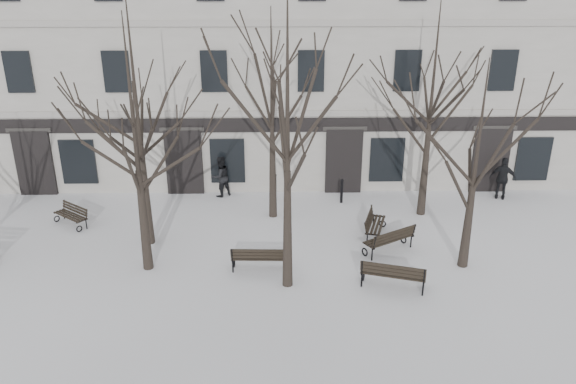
{
  "coord_description": "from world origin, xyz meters",
  "views": [
    {
      "loc": [
        0.59,
        -15.41,
        9.4
      ],
      "look_at": [
        0.95,
        3.0,
        2.0
      ],
      "focal_mm": 35.0,
      "sensor_mm": 36.0,
      "label": 1
    }
  ],
  "objects_px": {
    "bench_4": "(390,239)",
    "bench_5": "(374,224)",
    "tree_2": "(287,108)",
    "tree_1": "(133,118)",
    "bench_3": "(72,215)",
    "bench_2": "(393,274)",
    "tree_3": "(478,143)",
    "bench_1": "(260,257)"
  },
  "relations": [
    {
      "from": "tree_3",
      "to": "bench_4",
      "type": "height_order",
      "value": "tree_3"
    },
    {
      "from": "tree_3",
      "to": "bench_4",
      "type": "xyz_separation_m",
      "value": [
        -2.3,
        1.0,
        -3.81
      ]
    },
    {
      "from": "tree_3",
      "to": "bench_1",
      "type": "xyz_separation_m",
      "value": [
        -6.86,
        -0.22,
        -3.83
      ]
    },
    {
      "from": "tree_3",
      "to": "bench_3",
      "type": "distance_m",
      "value": 15.21
    },
    {
      "from": "bench_4",
      "to": "bench_5",
      "type": "relative_size",
      "value": 1.06
    },
    {
      "from": "tree_2",
      "to": "bench_1",
      "type": "xyz_separation_m",
      "value": [
        -0.91,
        0.9,
        -5.21
      ]
    },
    {
      "from": "bench_2",
      "to": "bench_4",
      "type": "xyz_separation_m",
      "value": [
        0.37,
        2.44,
        -0.02
      ]
    },
    {
      "from": "bench_3",
      "to": "bench_5",
      "type": "height_order",
      "value": "bench_5"
    },
    {
      "from": "bench_2",
      "to": "bench_3",
      "type": "xyz_separation_m",
      "value": [
        -11.6,
        4.96,
        -0.11
      ]
    },
    {
      "from": "tree_1",
      "to": "bench_5",
      "type": "distance_m",
      "value": 9.5
    },
    {
      "from": "tree_2",
      "to": "bench_5",
      "type": "bearing_deg",
      "value": 46.36
    },
    {
      "from": "tree_1",
      "to": "bench_5",
      "type": "xyz_separation_m",
      "value": [
        7.94,
        2.29,
        -4.68
      ]
    },
    {
      "from": "bench_5",
      "to": "bench_2",
      "type": "bearing_deg",
      "value": -163.31
    },
    {
      "from": "tree_3",
      "to": "bench_5",
      "type": "distance_m",
      "value": 5.23
    },
    {
      "from": "bench_4",
      "to": "bench_5",
      "type": "distance_m",
      "value": 1.39
    },
    {
      "from": "bench_2",
      "to": "tree_3",
      "type": "bearing_deg",
      "value": -134.6
    },
    {
      "from": "tree_1",
      "to": "bench_5",
      "type": "height_order",
      "value": "tree_1"
    },
    {
      "from": "tree_2",
      "to": "bench_4",
      "type": "distance_m",
      "value": 6.69
    },
    {
      "from": "tree_2",
      "to": "bench_5",
      "type": "xyz_separation_m",
      "value": [
        3.29,
        3.45,
        -5.24
      ]
    },
    {
      "from": "bench_5",
      "to": "tree_1",
      "type": "bearing_deg",
      "value": 123.09
    },
    {
      "from": "tree_1",
      "to": "tree_2",
      "type": "bearing_deg",
      "value": -13.98
    },
    {
      "from": "bench_4",
      "to": "tree_1",
      "type": "bearing_deg",
      "value": -24.78
    },
    {
      "from": "bench_4",
      "to": "bench_5",
      "type": "height_order",
      "value": "bench_4"
    },
    {
      "from": "tree_3",
      "to": "bench_2",
      "type": "height_order",
      "value": "tree_3"
    },
    {
      "from": "bench_1",
      "to": "bench_5",
      "type": "xyz_separation_m",
      "value": [
        4.2,
        2.56,
        -0.02
      ]
    },
    {
      "from": "tree_3",
      "to": "bench_2",
      "type": "relative_size",
      "value": 3.31
    },
    {
      "from": "bench_1",
      "to": "bench_3",
      "type": "xyz_separation_m",
      "value": [
        -7.42,
        3.74,
        -0.07
      ]
    },
    {
      "from": "bench_2",
      "to": "bench_4",
      "type": "relative_size",
      "value": 1.06
    },
    {
      "from": "tree_3",
      "to": "bench_2",
      "type": "xyz_separation_m",
      "value": [
        -2.67,
        -1.44,
        -3.79
      ]
    },
    {
      "from": "bench_1",
      "to": "tree_1",
      "type": "bearing_deg",
      "value": -1.95
    },
    {
      "from": "tree_3",
      "to": "bench_3",
      "type": "height_order",
      "value": "tree_3"
    },
    {
      "from": "bench_1",
      "to": "bench_3",
      "type": "relative_size",
      "value": 1.19
    },
    {
      "from": "tree_2",
      "to": "bench_5",
      "type": "height_order",
      "value": "tree_2"
    },
    {
      "from": "bench_5",
      "to": "bench_3",
      "type": "bearing_deg",
      "value": 101.19
    },
    {
      "from": "bench_2",
      "to": "bench_4",
      "type": "bearing_deg",
      "value": -81.64
    },
    {
      "from": "tree_3",
      "to": "bench_5",
      "type": "xyz_separation_m",
      "value": [
        -2.66,
        2.34,
        -3.85
      ]
    },
    {
      "from": "tree_2",
      "to": "bench_3",
      "type": "height_order",
      "value": "tree_2"
    },
    {
      "from": "bench_1",
      "to": "bench_5",
      "type": "bearing_deg",
      "value": -146.59
    },
    {
      "from": "tree_2",
      "to": "bench_2",
      "type": "xyz_separation_m",
      "value": [
        3.27,
        -0.33,
        -5.17
      ]
    },
    {
      "from": "tree_2",
      "to": "bench_2",
      "type": "relative_size",
      "value": 4.37
    },
    {
      "from": "tree_3",
      "to": "bench_5",
      "type": "height_order",
      "value": "tree_3"
    },
    {
      "from": "tree_1",
      "to": "bench_3",
      "type": "xyz_separation_m",
      "value": [
        -3.68,
        3.47,
        -4.73
      ]
    }
  ]
}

